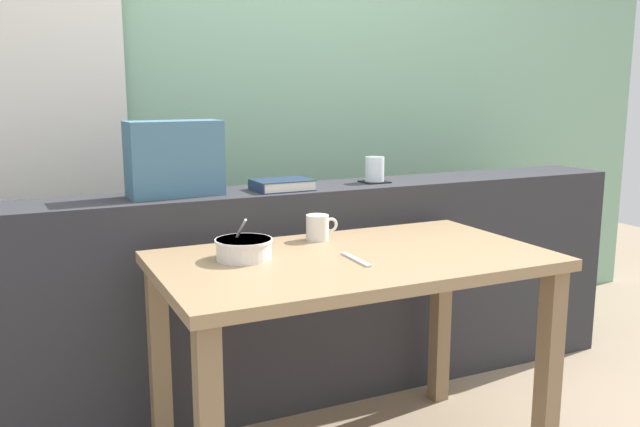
{
  "coord_description": "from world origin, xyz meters",
  "views": [
    {
      "loc": [
        -1.03,
        -1.74,
        1.21
      ],
      "look_at": [
        -0.03,
        0.38,
        0.77
      ],
      "focal_mm": 37.38,
      "sensor_mm": 36.0,
      "label": 1
    }
  ],
  "objects_px": {
    "coaster_square": "(374,182)",
    "fork_utensil": "(356,259)",
    "breakfast_table": "(352,289)",
    "soup_bowl": "(244,249)",
    "juice_glass": "(375,170)",
    "closed_book": "(282,185)",
    "ceramic_mug": "(318,227)",
    "throw_pillow": "(174,159)"
  },
  "relations": [
    {
      "from": "coaster_square",
      "to": "fork_utensil",
      "type": "bearing_deg",
      "value": -124.05
    },
    {
      "from": "breakfast_table",
      "to": "soup_bowl",
      "type": "distance_m",
      "value": 0.36
    },
    {
      "from": "juice_glass",
      "to": "soup_bowl",
      "type": "distance_m",
      "value": 0.85
    },
    {
      "from": "juice_glass",
      "to": "closed_book",
      "type": "distance_m",
      "value": 0.41
    },
    {
      "from": "soup_bowl",
      "to": "closed_book",
      "type": "bearing_deg",
      "value": 55.11
    },
    {
      "from": "coaster_square",
      "to": "breakfast_table",
      "type": "bearing_deg",
      "value": -125.39
    },
    {
      "from": "breakfast_table",
      "to": "juice_glass",
      "type": "height_order",
      "value": "juice_glass"
    },
    {
      "from": "juice_glass",
      "to": "fork_utensil",
      "type": "distance_m",
      "value": 0.75
    },
    {
      "from": "soup_bowl",
      "to": "ceramic_mug",
      "type": "xyz_separation_m",
      "value": [
        0.31,
        0.14,
        0.01
      ]
    },
    {
      "from": "soup_bowl",
      "to": "coaster_square",
      "type": "bearing_deg",
      "value": 32.62
    },
    {
      "from": "breakfast_table",
      "to": "juice_glass",
      "type": "distance_m",
      "value": 0.73
    },
    {
      "from": "closed_book",
      "to": "breakfast_table",
      "type": "bearing_deg",
      "value": -87.44
    },
    {
      "from": "soup_bowl",
      "to": "ceramic_mug",
      "type": "height_order",
      "value": "soup_bowl"
    },
    {
      "from": "coaster_square",
      "to": "closed_book",
      "type": "height_order",
      "value": "closed_book"
    },
    {
      "from": "fork_utensil",
      "to": "juice_glass",
      "type": "bearing_deg",
      "value": 57.84
    },
    {
      "from": "throw_pillow",
      "to": "soup_bowl",
      "type": "height_order",
      "value": "throw_pillow"
    },
    {
      "from": "coaster_square",
      "to": "juice_glass",
      "type": "bearing_deg",
      "value": 90.0
    },
    {
      "from": "juice_glass",
      "to": "ceramic_mug",
      "type": "relative_size",
      "value": 0.86
    },
    {
      "from": "breakfast_table",
      "to": "juice_glass",
      "type": "bearing_deg",
      "value": 54.61
    },
    {
      "from": "ceramic_mug",
      "to": "closed_book",
      "type": "bearing_deg",
      "value": 93.22
    },
    {
      "from": "juice_glass",
      "to": "throw_pillow",
      "type": "distance_m",
      "value": 0.8
    },
    {
      "from": "coaster_square",
      "to": "closed_book",
      "type": "xyz_separation_m",
      "value": [
        -0.41,
        -0.03,
        0.02
      ]
    },
    {
      "from": "closed_book",
      "to": "soup_bowl",
      "type": "height_order",
      "value": "closed_book"
    },
    {
      "from": "ceramic_mug",
      "to": "throw_pillow",
      "type": "bearing_deg",
      "value": 142.0
    },
    {
      "from": "breakfast_table",
      "to": "juice_glass",
      "type": "xyz_separation_m",
      "value": [
        0.39,
        0.54,
        0.29
      ]
    },
    {
      "from": "fork_utensil",
      "to": "ceramic_mug",
      "type": "distance_m",
      "value": 0.3
    },
    {
      "from": "juice_glass",
      "to": "soup_bowl",
      "type": "bearing_deg",
      "value": -147.38
    },
    {
      "from": "juice_glass",
      "to": "closed_book",
      "type": "height_order",
      "value": "juice_glass"
    },
    {
      "from": "juice_glass",
      "to": "closed_book",
      "type": "relative_size",
      "value": 0.45
    },
    {
      "from": "breakfast_table",
      "to": "coaster_square",
      "type": "xyz_separation_m",
      "value": [
        0.39,
        0.54,
        0.24
      ]
    },
    {
      "from": "closed_book",
      "to": "ceramic_mug",
      "type": "relative_size",
      "value": 1.9
    },
    {
      "from": "throw_pillow",
      "to": "soup_bowl",
      "type": "xyz_separation_m",
      "value": [
        0.09,
        -0.45,
        -0.23
      ]
    },
    {
      "from": "throw_pillow",
      "to": "fork_utensil",
      "type": "xyz_separation_m",
      "value": [
        0.38,
        -0.61,
        -0.26
      ]
    },
    {
      "from": "soup_bowl",
      "to": "fork_utensil",
      "type": "relative_size",
      "value": 1.03
    },
    {
      "from": "coaster_square",
      "to": "soup_bowl",
      "type": "relative_size",
      "value": 0.57
    },
    {
      "from": "breakfast_table",
      "to": "fork_utensil",
      "type": "distance_m",
      "value": 0.13
    },
    {
      "from": "throw_pillow",
      "to": "soup_bowl",
      "type": "relative_size",
      "value": 1.82
    },
    {
      "from": "closed_book",
      "to": "soup_bowl",
      "type": "xyz_separation_m",
      "value": [
        -0.29,
        -0.42,
        -0.12
      ]
    },
    {
      "from": "soup_bowl",
      "to": "fork_utensil",
      "type": "distance_m",
      "value": 0.33
    },
    {
      "from": "juice_glass",
      "to": "ceramic_mug",
      "type": "xyz_separation_m",
      "value": [
        -0.39,
        -0.31,
        -0.14
      ]
    },
    {
      "from": "coaster_square",
      "to": "fork_utensil",
      "type": "distance_m",
      "value": 0.74
    },
    {
      "from": "coaster_square",
      "to": "throw_pillow",
      "type": "distance_m",
      "value": 0.8
    }
  ]
}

